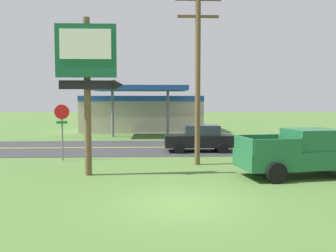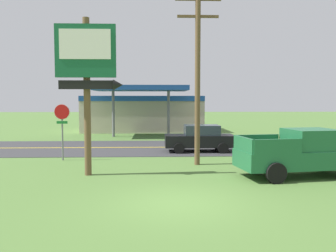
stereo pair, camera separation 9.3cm
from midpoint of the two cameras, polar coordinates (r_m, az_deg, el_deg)
ground_plane at (r=11.08m, az=1.57°, el=-12.30°), size 180.00×180.00×0.00m
road_asphalt at (r=23.82m, az=-0.63°, el=-3.45°), size 140.00×8.00×0.02m
road_centre_line at (r=23.82m, az=-0.63°, el=-3.42°), size 126.00×0.20×0.01m
motel_sign at (r=15.08m, az=-12.88°, el=8.88°), size 2.74×0.54×6.53m
stop_sign at (r=19.32m, az=-16.77°, el=0.64°), size 0.80×0.08×2.95m
utility_pole at (r=17.37m, az=4.64°, el=8.77°), size 2.20×0.26×8.44m
gas_station at (r=36.66m, az=-4.23°, el=2.20°), size 12.00×11.50×4.40m
pickup_green_parked_on_lawn at (r=15.70m, az=20.60°, el=-4.10°), size 5.43×2.80×1.96m
car_black_mid_lane at (r=21.91m, az=4.97°, el=-1.96°), size 4.20×2.00×1.64m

